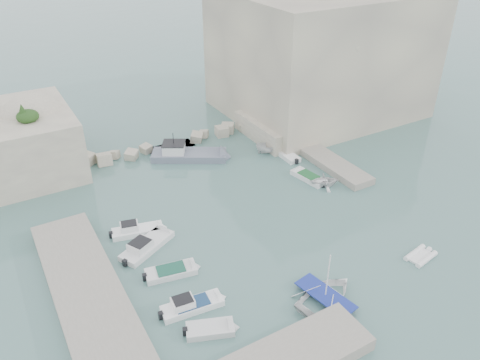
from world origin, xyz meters
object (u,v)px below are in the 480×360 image
inflatable_dinghy (420,258)px  tender_east_a (324,186)px  motorboat_c (171,274)px  tender_east_c (286,156)px  motorboat_e (210,332)px  motorboat_d (193,309)px  work_boat (189,158)px  motorboat_b (148,248)px  motorboat_a (138,233)px  tender_east_b (308,179)px  rowboat (325,300)px  tender_east_d (273,153)px

inflatable_dinghy → tender_east_a: size_ratio=0.95×
motorboat_c → tender_east_c: (20.55, 12.67, 0.00)m
motorboat_c → tender_east_a: 20.72m
motorboat_e → inflatable_dinghy: bearing=15.8°
motorboat_c → motorboat_d: 4.43m
motorboat_c → motorboat_e: bearing=-79.3°
tender_east_a → tender_east_c: bearing=20.7°
tender_east_c → work_boat: work_boat is taller
work_boat → motorboat_d: bearing=-83.8°
motorboat_e → work_boat: work_boat is taller
motorboat_b → tender_east_c: 22.69m
motorboat_d → motorboat_a: bearing=97.7°
tender_east_a → tender_east_b: 2.12m
motorboat_e → rowboat: (9.28, -1.65, 0.00)m
motorboat_a → tender_east_b: motorboat_a is taller
motorboat_e → tender_east_b: size_ratio=0.81×
tender_east_d → tender_east_c: bearing=-130.4°
tender_east_b → tender_east_a: bearing=-173.2°
motorboat_b → tender_east_d: size_ratio=1.40×
motorboat_d → work_boat: bearing=71.4°
inflatable_dinghy → work_boat: size_ratio=0.31×
tender_east_a → tender_east_d: size_ratio=0.76×
rowboat → tender_east_a: 17.36m
motorboat_d → tender_east_d: bearing=49.0°
rowboat → inflatable_dinghy: bearing=-101.5°
rowboat → work_boat: work_boat is taller
tender_east_a → tender_east_d: 9.55m
motorboat_d → inflatable_dinghy: bearing=-7.4°
tender_east_d → tender_east_a: bearing=-154.7°
tender_east_a → tender_east_c: size_ratio=0.68×
motorboat_b → tender_east_a: bearing=-26.5°
motorboat_a → tender_east_b: 20.08m
motorboat_d → motorboat_e: motorboat_d is taller
motorboat_b → rowboat: motorboat_b is taller
tender_east_d → motorboat_d: bearing=156.0°
tender_east_d → motorboat_c: bearing=148.6°
motorboat_a → tender_east_a: bearing=7.5°
motorboat_b → tender_east_c: size_ratio=1.25×
motorboat_c → motorboat_e: same height
motorboat_a → tender_east_c: (21.06, 5.82, 0.00)m
motorboat_e → inflatable_dinghy: 19.87m
motorboat_c → motorboat_d: (-0.11, -4.43, 0.00)m
tender_east_b → tender_east_c: size_ratio=0.99×
inflatable_dinghy → tender_east_b: 15.83m
motorboat_c → work_boat: size_ratio=0.47×
inflatable_dinghy → motorboat_d: bearing=157.1°
motorboat_b → tender_east_d: 22.60m
motorboat_a → motorboat_b: same height
motorboat_c → motorboat_e: 7.14m
tender_east_c → tender_east_d: tender_east_d is taller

